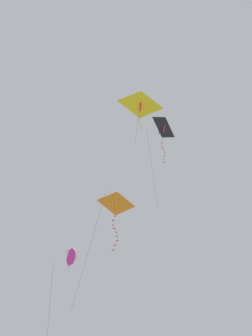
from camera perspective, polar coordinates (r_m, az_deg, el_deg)
kite_delta_upper_right at (r=39.56m, az=4.71°, el=5.05°), size 1.77×2.43×8.28m
kite_delta_far_centre at (r=31.90m, az=-1.31°, el=-4.66°), size 3.58×3.39×8.17m
kite_fish_near_left at (r=31.12m, az=-6.97°, el=-11.11°), size 1.99×1.81×5.73m
kite_delta_near_right at (r=35.84m, az=1.81°, el=7.93°), size 2.46×2.08×4.71m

